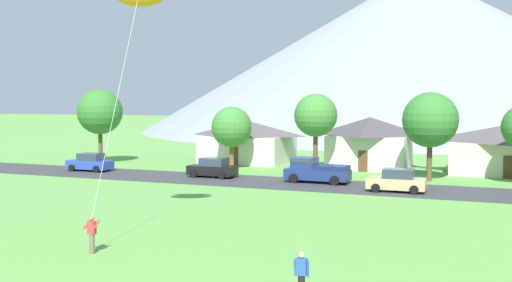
# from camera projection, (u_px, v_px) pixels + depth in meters

# --- Properties ---
(road_strip) EXTENTS (160.00, 6.60, 0.08)m
(road_strip) POSITION_uv_depth(u_px,v_px,m) (329.00, 186.00, 46.19)
(road_strip) COLOR #38383D
(road_strip) RESTS_ON ground
(mountain_far_west_ridge) EXTENTS (120.40, 120.40, 34.97)m
(mountain_far_west_ridge) POSITION_uv_depth(u_px,v_px,m) (417.00, 51.00, 129.74)
(mountain_far_west_ridge) COLOR gray
(mountain_far_west_ridge) RESTS_ON ground
(house_leftmost) EXTENTS (8.15, 7.46, 5.06)m
(house_leftmost) POSITION_uv_depth(u_px,v_px,m) (370.00, 142.00, 58.38)
(house_leftmost) COLOR silver
(house_leftmost) RESTS_ON ground
(house_left_center) EXTENTS (9.50, 8.09, 4.50)m
(house_left_center) POSITION_uv_depth(u_px,v_px,m) (248.00, 141.00, 63.74)
(house_left_center) COLOR beige
(house_left_center) RESTS_ON ground
(house_right_center) EXTENTS (10.72, 6.79, 4.57)m
(house_right_center) POSITION_uv_depth(u_px,v_px,m) (508.00, 149.00, 53.29)
(house_right_center) COLOR beige
(house_right_center) RESTS_ON ground
(tree_near_left) EXTENTS (4.79, 4.79, 7.90)m
(tree_near_left) POSITION_uv_depth(u_px,v_px,m) (100.00, 112.00, 62.43)
(tree_near_left) COLOR brown
(tree_near_left) RESTS_ON ground
(tree_left_of_center) EXTENTS (3.99, 3.99, 7.35)m
(tree_left_of_center) POSITION_uv_depth(u_px,v_px,m) (316.00, 116.00, 54.18)
(tree_left_of_center) COLOR brown
(tree_left_of_center) RESTS_ON ground
(tree_center) EXTENTS (4.61, 4.61, 7.43)m
(tree_center) POSITION_uv_depth(u_px,v_px,m) (430.00, 120.00, 48.74)
(tree_center) COLOR brown
(tree_center) RESTS_ON ground
(tree_near_right) EXTENTS (3.98, 3.98, 6.12)m
(tree_near_right) POSITION_uv_depth(u_px,v_px,m) (232.00, 127.00, 57.59)
(tree_near_right) COLOR brown
(tree_near_right) RESTS_ON ground
(parked_car_tan_mid_west) EXTENTS (4.24, 2.16, 1.68)m
(parked_car_tan_mid_west) POSITION_uv_depth(u_px,v_px,m) (397.00, 181.00, 42.97)
(parked_car_tan_mid_west) COLOR tan
(parked_car_tan_mid_west) RESTS_ON road_strip
(parked_car_black_mid_east) EXTENTS (4.24, 2.15, 1.68)m
(parked_car_black_mid_east) POSITION_uv_depth(u_px,v_px,m) (213.00, 168.00, 51.00)
(parked_car_black_mid_east) COLOR black
(parked_car_black_mid_east) RESTS_ON road_strip
(parked_car_blue_east_end) EXTENTS (4.26, 2.19, 1.68)m
(parked_car_blue_east_end) POSITION_uv_depth(u_px,v_px,m) (90.00, 163.00, 55.43)
(parked_car_blue_east_end) COLOR #2847A8
(parked_car_blue_east_end) RESTS_ON road_strip
(pickup_truck_navy_west_side) EXTENTS (5.25, 2.42, 1.99)m
(pickup_truck_navy_west_side) POSITION_uv_depth(u_px,v_px,m) (316.00, 170.00, 47.69)
(pickup_truck_navy_west_side) COLOR navy
(pickup_truck_navy_west_side) RESTS_ON road_strip
(watcher_person) EXTENTS (0.56, 0.24, 1.68)m
(watcher_person) POSITION_uv_depth(u_px,v_px,m) (302.00, 275.00, 19.92)
(watcher_person) COLOR black
(watcher_person) RESTS_ON ground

